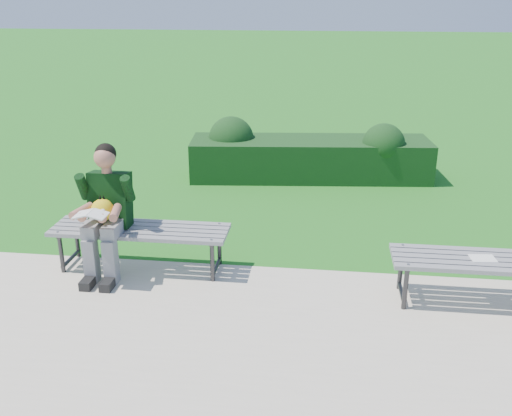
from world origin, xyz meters
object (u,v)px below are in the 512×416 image
hedge (306,155)px  paper_sheet (483,258)px  bench_right (493,265)px  bench_left (140,233)px  seated_boy (106,207)px

hedge → paper_sheet: bearing=-65.1°
bench_right → hedge: bearing=116.2°
bench_left → paper_sheet: bearing=-5.5°
bench_right → paper_sheet: 0.12m
seated_boy → hedge: bearing=62.0°
seated_boy → paper_sheet: bearing=-3.5°
bench_left → seated_boy: (-0.30, -0.09, 0.30)m
bench_right → seated_boy: (-3.68, 0.22, 0.30)m
bench_left → bench_right: bearing=-5.3°
bench_left → seated_boy: size_ratio=1.37×
hedge → bench_right: (1.83, -3.72, 0.05)m
hedge → seated_boy: seated_boy is taller
paper_sheet → seated_boy: bearing=176.5°
bench_right → paper_sheet: bench_right is taller
hedge → bench_right: size_ratio=2.06×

